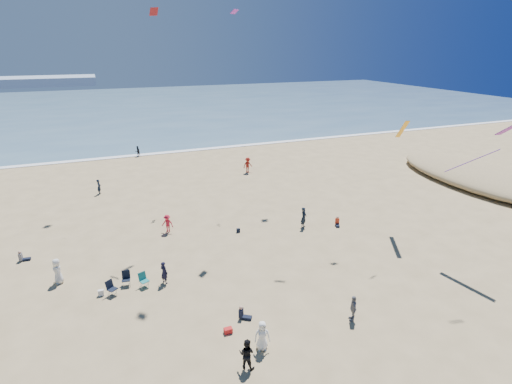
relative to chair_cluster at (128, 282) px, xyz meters
name	(u,v)px	position (x,y,z in m)	size (l,w,h in m)	color
ground	(279,382)	(5.92, -10.59, -0.50)	(220.00, 220.00, 0.00)	tan
ocean	(123,107)	(5.92, 84.41, -0.47)	(220.00, 100.00, 0.06)	#476B84
surf_line	(149,154)	(5.92, 34.41, -0.46)	(220.00, 1.20, 0.08)	white
standing_flyers	(263,238)	(10.33, 1.96, 0.36)	(28.64, 52.93, 1.91)	#314887
seated_group	(249,300)	(6.69, -4.62, -0.08)	(25.92, 21.93, 0.84)	silver
chair_cluster	(128,282)	(0.00, 0.00, 0.00)	(2.81, 1.57, 1.00)	black
white_tote	(101,293)	(-1.67, -0.10, -0.30)	(0.35, 0.20, 0.40)	silver
black_backpack	(127,272)	(0.06, 1.82, -0.31)	(0.30, 0.22, 0.38)	black
cooler	(228,330)	(4.75, -6.42, -0.35)	(0.45, 0.30, 0.30)	red
navy_bag	(238,230)	(9.45, 5.31, -0.33)	(0.28, 0.18, 0.34)	black
kites_aloft	(324,26)	(14.85, 2.20, 15.65)	(40.72, 36.63, 26.42)	yellow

